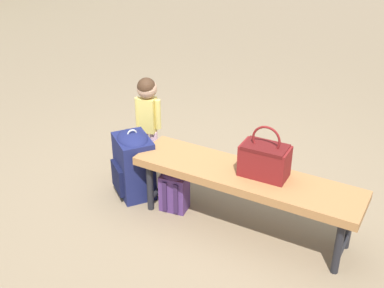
{
  "coord_description": "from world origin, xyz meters",
  "views": [
    {
      "loc": [
        -2.01,
        2.29,
        2.16
      ],
      "look_at": [
        0.16,
        -0.11,
        0.45
      ],
      "focal_mm": 45.27,
      "sensor_mm": 36.0,
      "label": 1
    }
  ],
  "objects_px": {
    "handbag": "(265,159)",
    "park_bench": "(245,180)",
    "backpack_large": "(134,162)",
    "backpack_small": "(174,190)",
    "child_standing": "(148,110)"
  },
  "relations": [
    {
      "from": "backpack_large",
      "to": "backpack_small",
      "type": "distance_m",
      "value": 0.4
    },
    {
      "from": "park_bench",
      "to": "handbag",
      "type": "bearing_deg",
      "value": -149.53
    },
    {
      "from": "backpack_large",
      "to": "handbag",
      "type": "bearing_deg",
      "value": -164.38
    },
    {
      "from": "park_bench",
      "to": "handbag",
      "type": "relative_size",
      "value": 4.48
    },
    {
      "from": "park_bench",
      "to": "backpack_large",
      "type": "bearing_deg",
      "value": 13.74
    },
    {
      "from": "park_bench",
      "to": "backpack_small",
      "type": "distance_m",
      "value": 0.59
    },
    {
      "from": "handbag",
      "to": "child_standing",
      "type": "bearing_deg",
      "value": -3.92
    },
    {
      "from": "handbag",
      "to": "backpack_large",
      "type": "xyz_separation_m",
      "value": [
        1.01,
        0.28,
        -0.29
      ]
    },
    {
      "from": "handbag",
      "to": "child_standing",
      "type": "height_order",
      "value": "child_standing"
    },
    {
      "from": "child_standing",
      "to": "backpack_large",
      "type": "xyz_separation_m",
      "value": [
        -0.21,
        0.36,
        -0.27
      ]
    },
    {
      "from": "child_standing",
      "to": "backpack_large",
      "type": "height_order",
      "value": "child_standing"
    },
    {
      "from": "backpack_large",
      "to": "child_standing",
      "type": "bearing_deg",
      "value": -59.94
    },
    {
      "from": "child_standing",
      "to": "backpack_small",
      "type": "relative_size",
      "value": 2.46
    },
    {
      "from": "handbag",
      "to": "park_bench",
      "type": "bearing_deg",
      "value": 30.47
    },
    {
      "from": "park_bench",
      "to": "backpack_large",
      "type": "height_order",
      "value": "backpack_large"
    }
  ]
}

